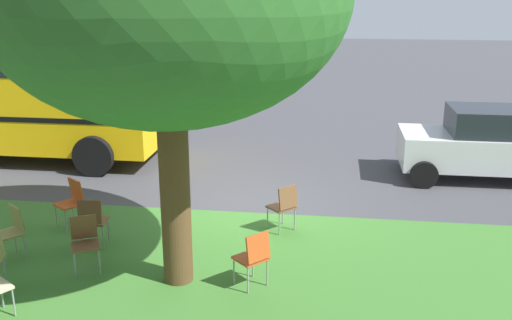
% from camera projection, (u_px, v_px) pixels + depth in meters
% --- Properties ---
extents(ground, '(80.00, 80.00, 0.00)m').
position_uv_depth(ground, '(252.00, 209.00, 11.38)').
color(ground, '#424247').
extents(grass_verge, '(48.00, 6.00, 0.01)m').
position_uv_depth(grass_verge, '(222.00, 289.00, 8.35)').
color(grass_verge, '#3D752D').
rests_on(grass_verge, ground).
extents(chair_1, '(0.59, 0.59, 0.88)m').
position_uv_depth(chair_1, '(254.00, 255.00, 8.27)').
color(chair_1, '#C64C1E').
rests_on(chair_1, ground).
extents(chair_2, '(0.58, 0.58, 0.88)m').
position_uv_depth(chair_2, '(12.00, 228.00, 9.20)').
color(chair_2, olive).
rests_on(chair_2, ground).
extents(chair_3, '(0.55, 0.56, 0.88)m').
position_uv_depth(chair_3, '(85.00, 239.00, 8.79)').
color(chair_3, brown).
rests_on(chair_3, ground).
extents(chair_4, '(0.58, 0.58, 0.88)m').
position_uv_depth(chair_4, '(72.00, 199.00, 10.45)').
color(chair_4, '#C64C1E').
rests_on(chair_4, ground).
extents(chair_6, '(0.59, 0.59, 0.88)m').
position_uv_depth(chair_6, '(284.00, 204.00, 10.21)').
color(chair_6, brown).
rests_on(chair_6, ground).
extents(chair_7, '(0.46, 0.46, 0.88)m').
position_uv_depth(chair_7, '(92.00, 218.00, 9.58)').
color(chair_7, brown).
rests_on(chair_7, ground).
extents(parked_car, '(3.70, 1.92, 1.65)m').
position_uv_depth(parked_car, '(485.00, 143.00, 12.99)').
color(parked_car, silver).
rests_on(parked_car, ground).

